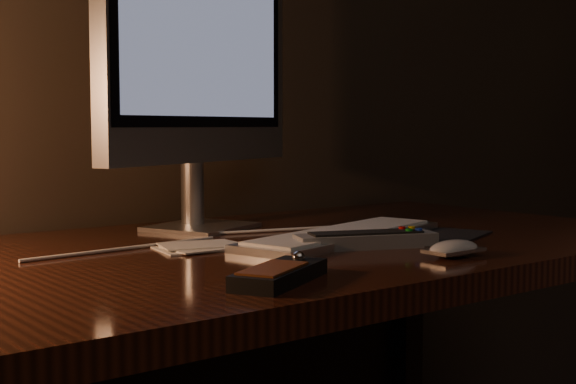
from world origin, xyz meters
TOP-DOWN VIEW (x-y plane):
  - desk at (0.00, 1.93)m, footprint 1.60×0.75m
  - monitor at (0.10, 2.08)m, footprint 0.51×0.24m
  - keyboard at (0.21, 1.81)m, footprint 0.47×0.24m
  - mousepad at (0.34, 1.76)m, footprint 0.29×0.26m
  - mouse at (0.22, 1.58)m, footprint 0.09×0.05m
  - media_remote at (-0.10, 1.58)m, footprint 0.18×0.13m
  - tv_remote at (0.18, 1.73)m, footprint 0.23×0.14m
  - papers at (-0.03, 1.88)m, footprint 0.15×0.11m
  - cable at (0.04, 1.94)m, footprint 0.65×0.09m

SIDE VIEW (x-z plane):
  - desk at x=0.00m, z-range 0.25..1.00m
  - mousepad at x=0.34m, z-range 0.75..0.75m
  - cable at x=0.04m, z-range 0.75..0.76m
  - papers at x=-0.03m, z-range 0.75..0.76m
  - keyboard at x=0.21m, z-range 0.75..0.77m
  - mouse at x=0.22m, z-range 0.75..0.77m
  - media_remote at x=-0.10m, z-range 0.75..0.78m
  - tv_remote at x=0.18m, z-range 0.75..0.78m
  - monitor at x=0.10m, z-range 0.80..1.37m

